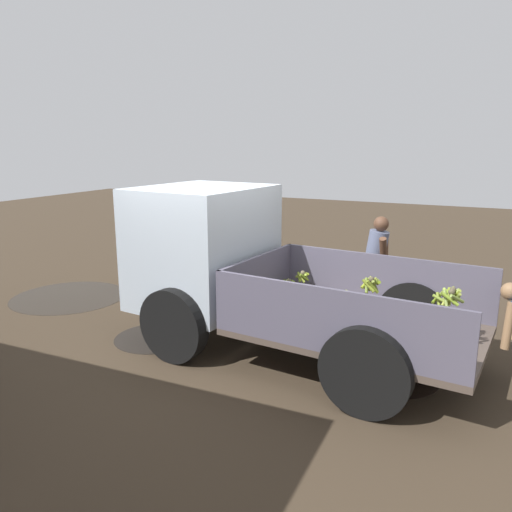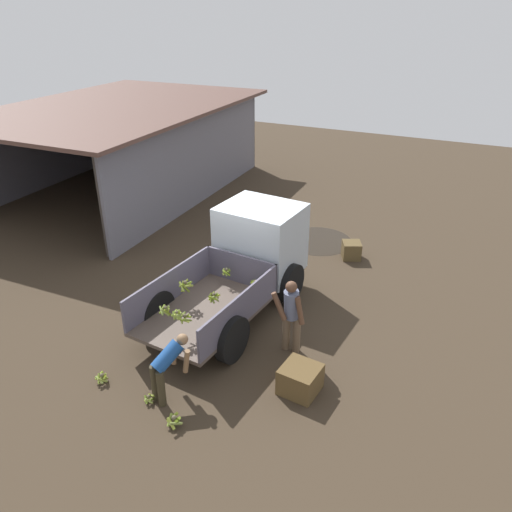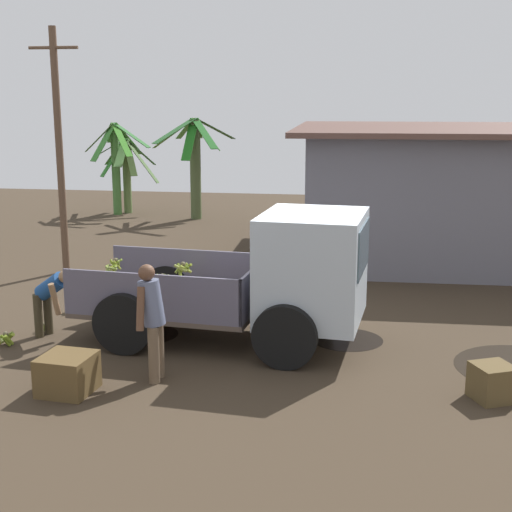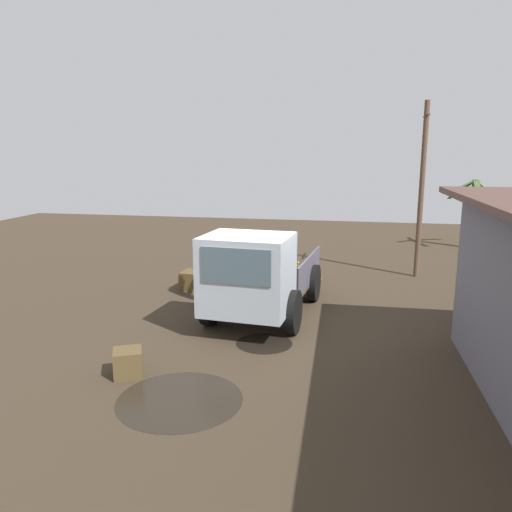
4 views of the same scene
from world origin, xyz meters
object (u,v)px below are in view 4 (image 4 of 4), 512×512
cargo_truck (253,277)px  banana_bunch_on_ground_2 (260,273)px  banana_bunch_on_ground_0 (318,279)px  wooden_crate_1 (128,363)px  person_foreground_visitor (203,267)px  person_worker_loading (272,259)px  banana_bunch_on_ground_1 (282,278)px  utility_pole (422,189)px  wooden_crate_0 (194,280)px

cargo_truck → banana_bunch_on_ground_2: bearing=-165.8°
banana_bunch_on_ground_0 → wooden_crate_1: bearing=-21.9°
cargo_truck → person_foreground_visitor: 2.39m
person_worker_loading → banana_bunch_on_ground_1: bearing=163.7°
utility_pole → person_worker_loading: 5.12m
banana_bunch_on_ground_2 → wooden_crate_1: (7.42, -0.99, 0.11)m
cargo_truck → wooden_crate_1: (2.97, -1.68, -0.91)m
person_foreground_visitor → wooden_crate_1: (4.65, 0.02, -0.69)m
utility_pole → person_foreground_visitor: (3.84, -5.88, -1.86)m
person_worker_loading → utility_pole: bearing=133.9°
utility_pole → banana_bunch_on_ground_2: (1.07, -4.87, -2.66)m
person_foreground_visitor → wooden_crate_1: size_ratio=3.39×
cargo_truck → person_worker_loading: 3.88m
cargo_truck → banana_bunch_on_ground_1: cargo_truck is taller
person_worker_loading → banana_bunch_on_ground_1: (-0.30, 0.25, -0.63)m
cargo_truck → wooden_crate_0: 3.66m
banana_bunch_on_ground_1 → cargo_truck: bearing=-0.6°
banana_bunch_on_ground_1 → banana_bunch_on_ground_2: (-0.29, -0.74, 0.04)m
banana_bunch_on_ground_1 → utility_pole: bearing=108.2°
cargo_truck → banana_bunch_on_ground_0: size_ratio=19.13×
cargo_truck → utility_pole: size_ratio=0.88×
cargo_truck → utility_pole: 7.11m
utility_pole → banana_bunch_on_ground_1: utility_pole is taller
person_worker_loading → wooden_crate_1: size_ratio=2.43×
banana_bunch_on_ground_2 → wooden_crate_0: bearing=-42.7°
cargo_truck → utility_pole: utility_pole is taller
banana_bunch_on_ground_1 → banana_bunch_on_ground_2: banana_bunch_on_ground_2 is taller
banana_bunch_on_ground_2 → wooden_crate_1: bearing=-7.6°
cargo_truck → banana_bunch_on_ground_1: 4.29m
person_worker_loading → banana_bunch_on_ground_0: (-0.25, 1.37, -0.61)m
person_worker_loading → banana_bunch_on_ground_1: size_ratio=5.74×
cargo_truck → person_worker_loading: cargo_truck is taller
banana_bunch_on_ground_0 → wooden_crate_1: 7.63m
person_foreground_visitor → person_worker_loading: person_foreground_visitor is taller
utility_pole → person_foreground_visitor: utility_pole is taller
utility_pole → banana_bunch_on_ground_2: utility_pole is taller
wooden_crate_1 → person_worker_loading: bearing=167.8°
banana_bunch_on_ground_0 → wooden_crate_0: size_ratio=0.37×
banana_bunch_on_ground_1 → wooden_crate_0: wooden_crate_0 is taller
utility_pole → banana_bunch_on_ground_0: utility_pole is taller
cargo_truck → person_worker_loading: (-3.85, -0.20, -0.43)m
cargo_truck → banana_bunch_on_ground_2: (-4.44, -0.69, -1.02)m
utility_pole → person_foreground_visitor: bearing=-56.8°
person_worker_loading → wooden_crate_0: size_ratio=1.78×
person_worker_loading → wooden_crate_0: person_worker_loading is taller
wooden_crate_0 → banana_bunch_on_ground_0: bearing=112.1°
cargo_truck → wooden_crate_0: cargo_truck is taller
cargo_truck → person_foreground_visitor: cargo_truck is taller
banana_bunch_on_ground_0 → wooden_crate_1: size_ratio=0.50×
person_foreground_visitor → banana_bunch_on_ground_2: (-2.77, 1.01, -0.80)m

